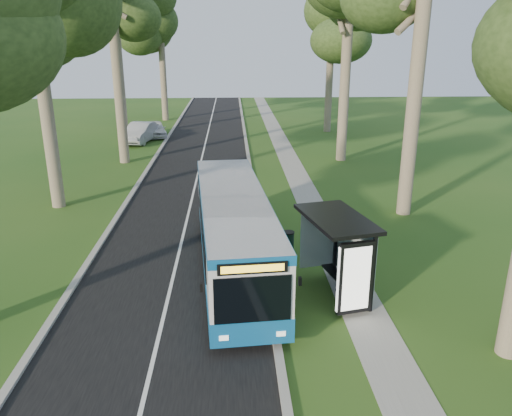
# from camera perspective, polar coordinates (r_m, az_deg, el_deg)

# --- Properties ---
(ground) EXTENTS (120.00, 120.00, 0.00)m
(ground) POSITION_cam_1_polar(r_m,az_deg,el_deg) (19.68, 1.03, -6.72)
(ground) COLOR #254E18
(ground) RESTS_ON ground
(road) EXTENTS (7.00, 100.00, 0.02)m
(road) POSITION_cam_1_polar(r_m,az_deg,el_deg) (29.08, -7.18, 1.69)
(road) COLOR black
(road) RESTS_ON ground
(kerb_east) EXTENTS (0.25, 100.00, 0.12)m
(kerb_east) POSITION_cam_1_polar(r_m,az_deg,el_deg) (29.00, -0.27, 1.90)
(kerb_east) COLOR #9E9B93
(kerb_east) RESTS_ON ground
(kerb_west) EXTENTS (0.25, 100.00, 0.12)m
(kerb_west) POSITION_cam_1_polar(r_m,az_deg,el_deg) (29.55, -13.96, 1.65)
(kerb_west) COLOR #9E9B93
(kerb_west) RESTS_ON ground
(centre_line) EXTENTS (0.12, 100.00, 0.00)m
(centre_line) POSITION_cam_1_polar(r_m,az_deg,el_deg) (29.08, -7.18, 1.71)
(centre_line) COLOR white
(centre_line) RESTS_ON road
(footpath) EXTENTS (1.50, 100.00, 0.02)m
(footpath) POSITION_cam_1_polar(r_m,az_deg,el_deg) (29.30, 5.61, 1.88)
(footpath) COLOR gray
(footpath) RESTS_ON ground
(bus) EXTENTS (3.32, 11.52, 3.01)m
(bus) POSITION_cam_1_polar(r_m,az_deg,el_deg) (18.87, -2.55, -2.72)
(bus) COLOR silver
(bus) RESTS_ON ground
(bus_stop_sign) EXTENTS (0.09, 0.38, 2.67)m
(bus_stop_sign) POSITION_cam_1_polar(r_m,az_deg,el_deg) (15.84, 2.99, -6.72)
(bus_stop_sign) COLOR gray
(bus_stop_sign) RESTS_ON ground
(bus_shelter) EXTENTS (2.53, 3.68, 2.88)m
(bus_shelter) POSITION_cam_1_polar(r_m,az_deg,el_deg) (16.63, 9.91, -4.26)
(bus_shelter) COLOR black
(bus_shelter) RESTS_ON ground
(litter_bin) EXTENTS (0.51, 0.51, 0.89)m
(litter_bin) POSITION_cam_1_polar(r_m,az_deg,el_deg) (20.89, 3.71, -3.85)
(litter_bin) COLOR black
(litter_bin) RESTS_ON ground
(car_white) EXTENTS (2.58, 4.44, 1.42)m
(car_white) POSITION_cam_1_polar(r_m,az_deg,el_deg) (46.81, -11.38, 8.83)
(car_white) COLOR white
(car_white) RESTS_ON ground
(car_silver) EXTENTS (2.71, 5.35, 1.68)m
(car_silver) POSITION_cam_1_polar(r_m,az_deg,el_deg) (44.51, -13.08, 8.39)
(car_silver) COLOR #A8ABB0
(car_silver) RESTS_ON ground
(tree_west_e) EXTENTS (5.20, 5.20, 15.64)m
(tree_west_e) POSITION_cam_1_polar(r_m,az_deg,el_deg) (56.30, -11.00, 21.58)
(tree_west_e) COLOR #7A6B56
(tree_west_e) RESTS_ON ground
(tree_east_d) EXTENTS (5.20, 5.20, 14.46)m
(tree_east_d) POSITION_cam_1_polar(r_m,az_deg,el_deg) (48.67, 8.72, 21.18)
(tree_east_d) COLOR #7A6B56
(tree_east_d) RESTS_ON ground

